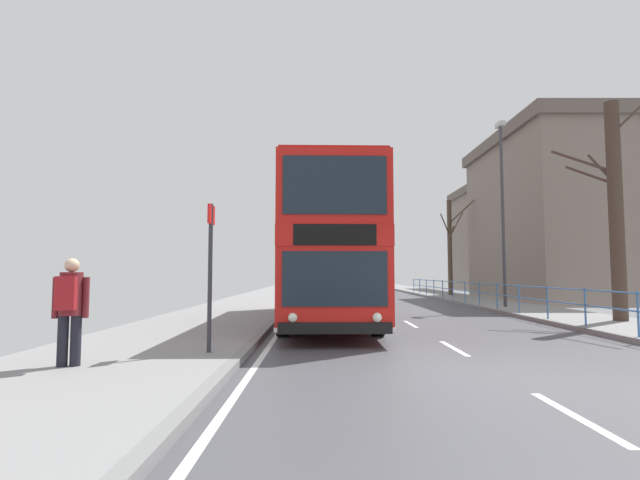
% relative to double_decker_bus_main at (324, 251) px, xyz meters
% --- Properties ---
extents(ground, '(15.80, 140.00, 0.20)m').
position_rel_double_decker_bus_main_xyz_m(ground, '(1.93, -7.42, -2.26)').
color(ground, '#47474C').
extents(double_decker_bus_main, '(2.88, 10.31, 4.38)m').
position_rel_double_decker_bus_main_xyz_m(double_decker_bus_main, '(0.00, 0.00, 0.00)').
color(double_decker_bus_main, red).
rests_on(double_decker_bus_main, ground).
extents(pedestrian_railing_far_kerb, '(0.05, 32.43, 1.05)m').
position_rel_double_decker_bus_main_xyz_m(pedestrian_railing_far_kerb, '(7.10, 5.63, -1.44)').
color(pedestrian_railing_far_kerb, '#386BA8').
rests_on(pedestrian_railing_far_kerb, ground).
extents(pedestrian_with_backpack, '(0.55, 0.57, 1.69)m').
position_rel_double_decker_bus_main_xyz_m(pedestrian_with_backpack, '(-4.12, -7.53, -1.18)').
color(pedestrian_with_backpack, black).
rests_on(pedestrian_with_backpack, ground).
extents(bus_stop_sign_near, '(0.08, 0.44, 2.75)m').
position_rel_double_decker_bus_main_xyz_m(bus_stop_sign_near, '(-2.24, -6.19, -0.47)').
color(bus_stop_sign_near, '#2D2D33').
rests_on(bus_stop_sign_near, ground).
extents(street_lamp_far_side, '(0.28, 0.60, 8.20)m').
position_rel_double_decker_bus_main_xyz_m(street_lamp_far_side, '(7.89, 5.73, 2.56)').
color(street_lamp_far_side, '#38383D').
rests_on(street_lamp_far_side, ground).
extents(bare_tree_far_00, '(2.42, 1.47, 6.50)m').
position_rel_double_decker_bus_main_xyz_m(bare_tree_far_00, '(8.75, 17.33, 1.23)').
color(bare_tree_far_00, '#4C3D2D').
rests_on(bare_tree_far_00, ground).
extents(bare_tree_far_01, '(2.68, 2.58, 7.45)m').
position_rel_double_decker_bus_main_xyz_m(bare_tree_far_01, '(9.02, -0.39, 1.36)').
color(bare_tree_far_01, '#423328').
rests_on(bare_tree_far_01, ground).
extents(background_building_00, '(13.35, 15.28, 9.78)m').
position_rel_double_decker_bus_main_xyz_m(background_building_00, '(19.94, 26.91, 2.62)').
color(background_building_00, slate).
rests_on(background_building_00, ground).
extents(background_building_01, '(12.38, 11.86, 9.86)m').
position_rel_double_decker_bus_main_xyz_m(background_building_01, '(16.26, 12.68, 2.66)').
color(background_building_01, slate).
rests_on(background_building_01, ground).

